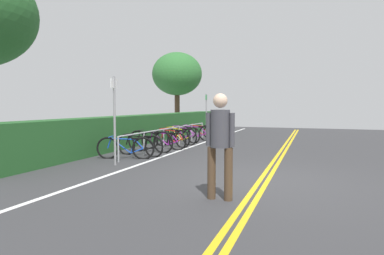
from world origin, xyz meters
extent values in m
cube|color=#353538|center=(0.00, 0.00, -0.03)|extent=(34.23, 11.20, 0.05)
cube|color=gold|center=(0.00, -0.08, 0.00)|extent=(30.81, 0.10, 0.00)
cube|color=gold|center=(0.00, 0.08, 0.00)|extent=(30.81, 0.10, 0.00)
cube|color=white|center=(0.00, 3.36, 0.00)|extent=(30.81, 0.12, 0.00)
cylinder|color=#9EA0A5|center=(0.98, 4.09, 0.35)|extent=(0.05, 0.05, 0.70)
cylinder|color=#9EA0A5|center=(2.47, 4.09, 0.35)|extent=(0.05, 0.05, 0.70)
cylinder|color=#9EA0A5|center=(3.97, 4.09, 0.35)|extent=(0.05, 0.05, 0.70)
cylinder|color=#9EA0A5|center=(5.46, 4.09, 0.35)|extent=(0.05, 0.05, 0.70)
cylinder|color=#9EA0A5|center=(6.95, 4.09, 0.35)|extent=(0.05, 0.05, 0.70)
cylinder|color=#9EA0A5|center=(8.44, 4.09, 0.35)|extent=(0.05, 0.05, 0.70)
cylinder|color=#9EA0A5|center=(4.71, 4.09, 0.70)|extent=(7.46, 0.04, 0.04)
torus|color=black|center=(1.41, 4.72, 0.31)|extent=(0.24, 0.66, 0.67)
torus|color=black|center=(1.70, 3.71, 0.31)|extent=(0.24, 0.66, 0.67)
cylinder|color=#1947B7|center=(1.52, 4.34, 0.38)|extent=(0.20, 0.59, 0.46)
cylinder|color=#1947B7|center=(1.54, 4.28, 0.58)|extent=(0.24, 0.70, 0.07)
cylinder|color=#1947B7|center=(1.62, 4.00, 0.37)|extent=(0.08, 0.17, 0.41)
cylinder|color=#1947B7|center=(1.65, 3.89, 0.24)|extent=(0.14, 0.38, 0.17)
cylinder|color=#1947B7|center=(1.67, 3.82, 0.44)|extent=(0.11, 0.26, 0.29)
cylinder|color=#1947B7|center=(1.42, 4.67, 0.45)|extent=(0.07, 0.14, 0.30)
cube|color=black|center=(1.64, 3.93, 0.60)|extent=(0.13, 0.21, 0.05)
cylinder|color=#1947B7|center=(1.43, 4.62, 0.65)|extent=(0.45, 0.16, 0.03)
torus|color=black|center=(2.30, 4.63, 0.32)|extent=(0.16, 0.69, 0.69)
torus|color=black|center=(2.14, 3.58, 0.32)|extent=(0.16, 0.69, 0.69)
cylinder|color=black|center=(2.24, 4.24, 0.40)|extent=(0.13, 0.60, 0.47)
cylinder|color=black|center=(2.23, 4.17, 0.60)|extent=(0.14, 0.72, 0.07)
cylinder|color=black|center=(2.19, 3.88, 0.38)|extent=(0.06, 0.18, 0.42)
cylinder|color=black|center=(2.17, 3.77, 0.25)|extent=(0.09, 0.39, 0.18)
cylinder|color=black|center=(2.16, 3.70, 0.45)|extent=(0.07, 0.26, 0.29)
cylinder|color=black|center=(2.29, 4.58, 0.47)|extent=(0.06, 0.14, 0.31)
cube|color=black|center=(2.18, 3.81, 0.62)|extent=(0.11, 0.21, 0.05)
cylinder|color=black|center=(2.29, 4.53, 0.67)|extent=(0.46, 0.10, 0.03)
torus|color=black|center=(3.11, 4.67, 0.34)|extent=(0.09, 0.75, 0.74)
torus|color=black|center=(3.06, 3.70, 0.34)|extent=(0.09, 0.75, 0.74)
cylinder|color=black|center=(3.09, 4.31, 0.43)|extent=(0.06, 0.56, 0.51)
cylinder|color=black|center=(3.09, 4.24, 0.65)|extent=(0.07, 0.67, 0.07)
cylinder|color=black|center=(3.08, 3.97, 0.41)|extent=(0.04, 0.16, 0.46)
cylinder|color=black|center=(3.07, 3.87, 0.27)|extent=(0.05, 0.36, 0.19)
cylinder|color=black|center=(3.07, 3.80, 0.49)|extent=(0.05, 0.25, 0.31)
cylinder|color=black|center=(3.11, 4.63, 0.51)|extent=(0.04, 0.13, 0.34)
cube|color=black|center=(3.07, 3.91, 0.67)|extent=(0.09, 0.20, 0.05)
cylinder|color=black|center=(3.10, 4.58, 0.72)|extent=(0.46, 0.05, 0.03)
torus|color=black|center=(3.82, 4.57, 0.30)|extent=(0.09, 0.66, 0.66)
torus|color=black|center=(3.88, 3.51, 0.30)|extent=(0.09, 0.66, 0.66)
cylinder|color=purple|center=(3.84, 4.18, 0.38)|extent=(0.07, 0.61, 0.45)
cylinder|color=purple|center=(3.85, 4.11, 0.57)|extent=(0.07, 0.72, 0.07)
cylinder|color=purple|center=(3.86, 3.82, 0.36)|extent=(0.04, 0.17, 0.40)
cylinder|color=purple|center=(3.87, 3.70, 0.23)|extent=(0.06, 0.39, 0.17)
cylinder|color=purple|center=(3.87, 3.63, 0.43)|extent=(0.05, 0.26, 0.28)
cylinder|color=purple|center=(3.83, 4.52, 0.45)|extent=(0.04, 0.14, 0.30)
cube|color=black|center=(3.87, 3.75, 0.59)|extent=(0.09, 0.20, 0.05)
cylinder|color=purple|center=(3.83, 4.47, 0.64)|extent=(0.46, 0.05, 0.03)
torus|color=black|center=(4.80, 4.56, 0.32)|extent=(0.24, 0.68, 0.69)
torus|color=black|center=(4.53, 3.59, 0.32)|extent=(0.24, 0.68, 0.69)
cylinder|color=red|center=(4.70, 4.20, 0.40)|extent=(0.19, 0.57, 0.48)
cylinder|color=red|center=(4.68, 4.13, 0.61)|extent=(0.22, 0.68, 0.07)
cylinder|color=red|center=(4.60, 3.86, 0.38)|extent=(0.08, 0.17, 0.43)
cylinder|color=red|center=(4.57, 3.76, 0.25)|extent=(0.13, 0.36, 0.18)
cylinder|color=red|center=(4.56, 3.69, 0.46)|extent=(0.10, 0.25, 0.29)
cylinder|color=red|center=(4.79, 4.51, 0.47)|extent=(0.07, 0.14, 0.31)
cube|color=black|center=(4.59, 3.80, 0.62)|extent=(0.13, 0.21, 0.05)
cylinder|color=red|center=(4.77, 4.46, 0.67)|extent=(0.45, 0.15, 0.03)
torus|color=black|center=(5.60, 4.63, 0.32)|extent=(0.24, 0.69, 0.70)
torus|color=black|center=(5.32, 3.60, 0.32)|extent=(0.24, 0.69, 0.70)
cylinder|color=yellow|center=(5.49, 4.24, 0.40)|extent=(0.20, 0.60, 0.48)
cylinder|color=yellow|center=(5.48, 4.17, 0.61)|extent=(0.23, 0.71, 0.07)
cylinder|color=yellow|center=(5.40, 3.89, 0.39)|extent=(0.08, 0.18, 0.43)
cylinder|color=yellow|center=(5.37, 3.78, 0.25)|extent=(0.14, 0.38, 0.18)
cylinder|color=yellow|center=(5.35, 3.71, 0.46)|extent=(0.10, 0.26, 0.30)
cylinder|color=yellow|center=(5.59, 4.58, 0.48)|extent=(0.07, 0.15, 0.32)
cube|color=black|center=(5.38, 3.82, 0.63)|extent=(0.13, 0.21, 0.05)
cylinder|color=yellow|center=(5.57, 4.52, 0.68)|extent=(0.45, 0.15, 0.03)
torus|color=black|center=(6.43, 4.74, 0.32)|extent=(0.27, 0.68, 0.69)
torus|color=black|center=(6.10, 3.71, 0.32)|extent=(0.27, 0.68, 0.69)
cylinder|color=purple|center=(6.31, 4.35, 0.40)|extent=(0.23, 0.60, 0.47)
cylinder|color=purple|center=(6.29, 4.29, 0.60)|extent=(0.26, 0.71, 0.07)
cylinder|color=purple|center=(6.19, 4.00, 0.38)|extent=(0.09, 0.18, 0.42)
cylinder|color=purple|center=(6.16, 3.89, 0.25)|extent=(0.16, 0.38, 0.18)
cylinder|color=purple|center=(6.13, 3.82, 0.45)|extent=(0.12, 0.26, 0.29)
cylinder|color=purple|center=(6.42, 4.69, 0.47)|extent=(0.08, 0.15, 0.31)
cube|color=black|center=(6.17, 3.94, 0.62)|extent=(0.14, 0.21, 0.05)
cylinder|color=purple|center=(6.40, 4.64, 0.67)|extent=(0.45, 0.17, 0.03)
torus|color=black|center=(7.16, 4.59, 0.32)|extent=(0.07, 0.69, 0.69)
torus|color=black|center=(7.17, 3.49, 0.32)|extent=(0.07, 0.69, 0.69)
cylinder|color=purple|center=(7.16, 4.18, 0.40)|extent=(0.05, 0.62, 0.48)
cylinder|color=purple|center=(7.16, 4.11, 0.61)|extent=(0.05, 0.75, 0.07)
cylinder|color=purple|center=(7.17, 3.81, 0.38)|extent=(0.04, 0.18, 0.43)
cylinder|color=purple|center=(7.17, 3.69, 0.25)|extent=(0.04, 0.40, 0.18)
cylinder|color=purple|center=(7.17, 3.61, 0.45)|extent=(0.04, 0.27, 0.29)
cylinder|color=purple|center=(7.16, 4.54, 0.47)|extent=(0.04, 0.14, 0.32)
cube|color=black|center=(7.17, 3.74, 0.62)|extent=(0.08, 0.20, 0.05)
cylinder|color=purple|center=(7.16, 4.48, 0.67)|extent=(0.46, 0.04, 0.03)
torus|color=black|center=(7.83, 4.53, 0.32)|extent=(0.14, 0.69, 0.69)
torus|color=black|center=(7.96, 3.53, 0.32)|extent=(0.14, 0.69, 0.69)
cylinder|color=red|center=(7.88, 4.16, 0.39)|extent=(0.11, 0.57, 0.47)
cylinder|color=red|center=(7.89, 4.09, 0.60)|extent=(0.12, 0.68, 0.07)
cylinder|color=red|center=(7.92, 3.82, 0.38)|extent=(0.06, 0.17, 0.42)
cylinder|color=red|center=(7.94, 3.71, 0.24)|extent=(0.08, 0.37, 0.18)
cylinder|color=red|center=(7.94, 3.64, 0.45)|extent=(0.07, 0.25, 0.29)
cylinder|color=red|center=(7.84, 4.48, 0.46)|extent=(0.05, 0.14, 0.31)
cube|color=black|center=(7.93, 3.75, 0.61)|extent=(0.11, 0.21, 0.05)
cylinder|color=red|center=(7.84, 4.43, 0.66)|extent=(0.46, 0.09, 0.03)
cylinder|color=#4C3826|center=(-1.62, 0.64, 0.44)|extent=(0.14, 0.14, 0.88)
cylinder|color=#4C3826|center=(-1.63, 0.35, 0.44)|extent=(0.14, 0.14, 0.88)
cylinder|color=#3F3F47|center=(-1.63, 0.50, 1.19)|extent=(0.32, 0.32, 0.62)
sphere|color=beige|center=(-1.63, 0.50, 1.65)|extent=(0.24, 0.24, 0.24)
cylinder|color=#3F3F47|center=(-1.62, 0.70, 1.17)|extent=(0.09, 0.09, 0.55)
cylinder|color=#3F3F47|center=(-1.63, 0.30, 1.17)|extent=(0.09, 0.09, 0.55)
cylinder|color=gray|center=(0.55, 3.92, 1.16)|extent=(0.06, 0.06, 2.31)
cube|color=white|center=(0.55, 3.92, 2.13)|extent=(0.36, 0.07, 0.24)
cylinder|color=gray|center=(9.32, 4.16, 1.08)|extent=(0.06, 0.06, 2.15)
cube|color=#198C33|center=(9.32, 4.16, 1.97)|extent=(0.36, 0.08, 0.24)
cube|color=#235626|center=(6.21, 5.77, 0.58)|extent=(16.46, 0.86, 1.17)
cylinder|color=#473323|center=(12.46, 7.06, 1.16)|extent=(0.32, 0.32, 2.31)
ellipsoid|color=#2D6B30|center=(12.46, 7.06, 3.51)|extent=(3.09, 3.09, 2.66)
camera|label=1|loc=(-6.95, -0.93, 1.57)|focal=31.34mm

